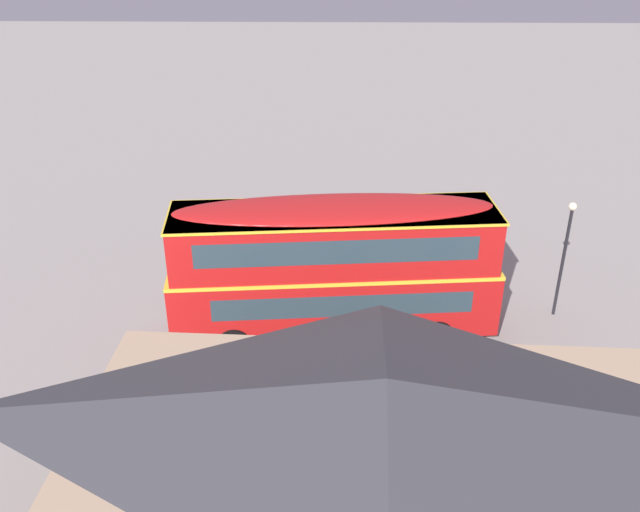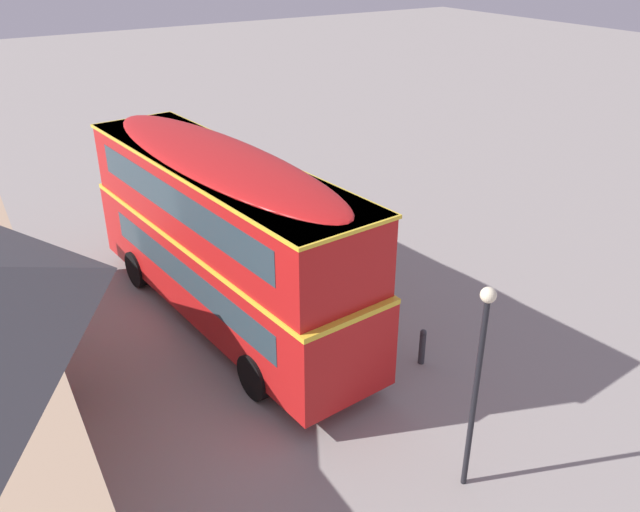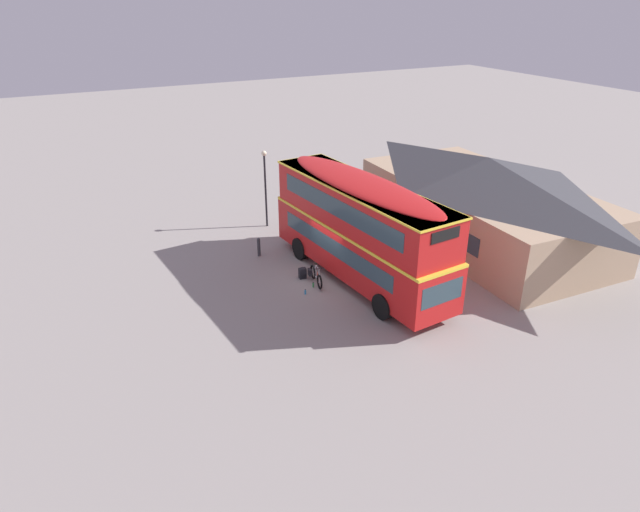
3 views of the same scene
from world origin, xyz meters
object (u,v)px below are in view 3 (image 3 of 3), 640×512
at_px(double_decker_bus, 360,226).
at_px(water_bottle_green_metal, 313,285).
at_px(backpack_on_ground, 303,273).
at_px(touring_bicycle, 315,276).
at_px(water_bottle_blue_sports, 305,292).
at_px(street_lamp, 265,180).
at_px(kerb_bollard, 259,247).

bearing_deg(double_decker_bus, water_bottle_green_metal, -96.70).
xyz_separation_m(backpack_on_ground, water_bottle_green_metal, (0.99, 0.05, -0.17)).
height_order(touring_bicycle, water_bottle_blue_sports, touring_bicycle).
relative_size(double_decker_bus, backpack_on_ground, 19.60).
height_order(double_decker_bus, backpack_on_ground, double_decker_bus).
distance_m(backpack_on_ground, street_lamp, 7.12).
xyz_separation_m(water_bottle_green_metal, kerb_bollard, (-4.17, -0.95, 0.39)).
distance_m(touring_bicycle, street_lamp, 7.71).
bearing_deg(touring_bicycle, water_bottle_green_metal, -41.34).
height_order(water_bottle_blue_sports, street_lamp, street_lamp).
bearing_deg(kerb_bollard, double_decker_bus, 35.49).
height_order(double_decker_bus, touring_bicycle, double_decker_bus).
bearing_deg(double_decker_bus, kerb_bollard, -144.51).
relative_size(water_bottle_blue_sports, street_lamp, 0.06).
relative_size(water_bottle_blue_sports, kerb_bollard, 0.25).
bearing_deg(water_bottle_green_metal, water_bottle_blue_sports, -54.78).
bearing_deg(water_bottle_green_metal, touring_bicycle, 138.66).
xyz_separation_m(touring_bicycle, water_bottle_green_metal, (0.30, -0.26, -0.26)).
height_order(touring_bicycle, water_bottle_green_metal, touring_bicycle).
bearing_deg(backpack_on_ground, street_lamp, 171.84).
relative_size(water_bottle_green_metal, kerb_bollard, 0.25).
relative_size(water_bottle_green_metal, street_lamp, 0.06).
height_order(double_decker_bus, water_bottle_blue_sports, double_decker_bus).
relative_size(touring_bicycle, water_bottle_blue_sports, 7.00).
relative_size(street_lamp, kerb_bollard, 4.46).
bearing_deg(water_bottle_blue_sports, touring_bicycle, 129.93).
distance_m(double_decker_bus, touring_bicycle, 3.04).
distance_m(double_decker_bus, backpack_on_ground, 3.50).
relative_size(double_decker_bus, water_bottle_green_metal, 44.99).
xyz_separation_m(touring_bicycle, backpack_on_ground, (-0.69, -0.32, -0.09)).
bearing_deg(backpack_on_ground, water_bottle_green_metal, 3.07).
bearing_deg(backpack_on_ground, water_bottle_blue_sports, -21.20).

